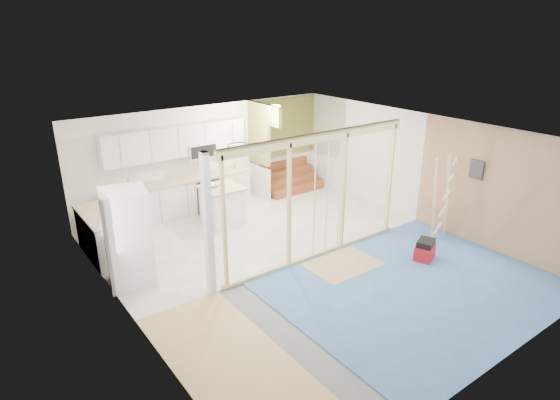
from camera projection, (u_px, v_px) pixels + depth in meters
room at (306, 201)px, 8.99m from camera, size 7.01×8.01×2.61m
floor_overlays at (305, 258)px, 9.54m from camera, size 7.00×8.00×0.03m
stud_frame at (295, 188)px, 8.73m from camera, size 4.66×0.14×2.60m
base_cabinets at (161, 207)px, 10.94m from camera, size 4.45×2.24×0.93m
upper_cabinets at (179, 142)px, 11.22m from camera, size 3.60×0.41×0.85m
green_partition at (279, 159)px, 13.01m from camera, size 2.25×1.51×2.60m
pot_rack at (239, 148)px, 10.00m from camera, size 0.52×0.52×0.72m
sheathing_panel at (502, 193)px, 9.40m from camera, size 0.02×4.00×2.60m
electrical_panel at (477, 170)px, 9.70m from camera, size 0.04×0.30×0.40m
ceiling_light at (274, 107)px, 11.59m from camera, size 0.32×0.32×0.08m
fridge at (128, 238)px, 8.35m from camera, size 0.94×0.91×1.82m
island at (223, 205)px, 11.12m from camera, size 0.92×0.92×0.90m
bowl at (214, 185)px, 10.98m from camera, size 0.35×0.35×0.07m
soap_bottle_a at (129, 183)px, 10.66m from camera, size 0.12×0.12×0.30m
soap_bottle_b at (237, 164)px, 12.27m from camera, size 0.10×0.10×0.19m
toolbox at (425, 250)px, 9.43m from camera, size 0.55×0.49×0.43m
ladder at (442, 197)px, 10.05m from camera, size 1.03×0.19×1.94m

